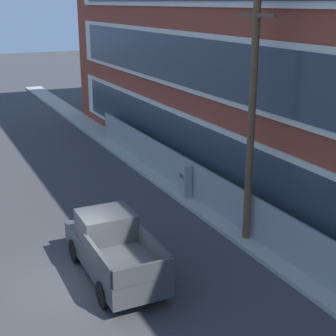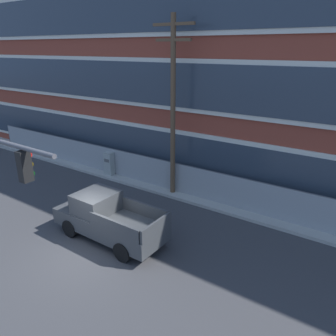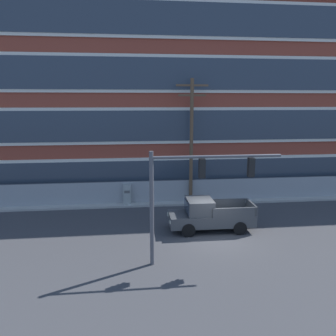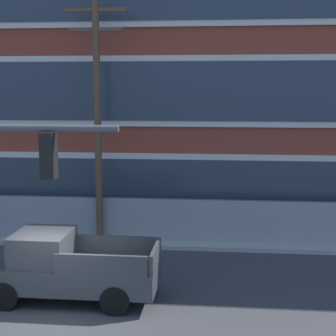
% 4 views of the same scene
% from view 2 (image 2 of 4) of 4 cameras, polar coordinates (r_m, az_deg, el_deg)
% --- Properties ---
extents(ground_plane, '(160.00, 160.00, 0.00)m').
position_cam_2_polar(ground_plane, '(14.15, -13.44, -13.88)').
color(ground_plane, '#38383A').
extents(sidewalk_building_side, '(80.00, 1.61, 0.16)m').
position_cam_2_polar(sidewalk_building_side, '(18.64, 2.03, -4.26)').
color(sidewalk_building_side, '#9E9B93').
rests_on(sidewalk_building_side, ground).
extents(brick_mill_building, '(55.77, 11.78, 15.65)m').
position_cam_2_polar(brick_mill_building, '(21.69, 18.56, 19.35)').
color(brick_mill_building, brown).
rests_on(brick_mill_building, ground).
extents(chain_link_fence, '(36.40, 0.06, 1.84)m').
position_cam_2_polar(chain_link_fence, '(17.58, 5.86, -2.89)').
color(chain_link_fence, gray).
rests_on(chain_link_fence, ground).
extents(pickup_truck_dark_grey, '(5.19, 2.04, 1.98)m').
position_cam_2_polar(pickup_truck_dark_grey, '(14.40, -10.52, -8.63)').
color(pickup_truck_dark_grey, '#383A3D').
rests_on(pickup_truck_dark_grey, ground).
extents(utility_pole_near_corner, '(2.34, 0.26, 9.35)m').
position_cam_2_polar(utility_pole_near_corner, '(17.08, 0.87, 11.24)').
color(utility_pole_near_corner, brown).
rests_on(utility_pole_near_corner, ground).
extents(electrical_cabinet, '(0.58, 0.42, 1.63)m').
position_cam_2_polar(electrical_cabinet, '(21.14, -10.20, 0.59)').
color(electrical_cabinet, '#939993').
rests_on(electrical_cabinet, ground).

